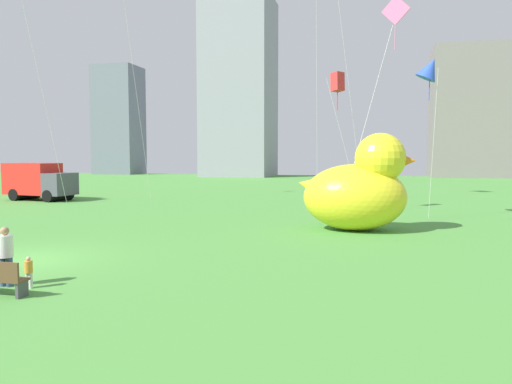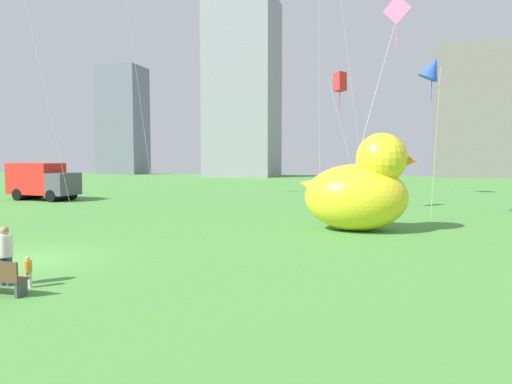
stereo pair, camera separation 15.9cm
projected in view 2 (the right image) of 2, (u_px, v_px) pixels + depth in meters
The scene contains 9 objects.
ground_plane at pixel (25, 260), 16.07m from camera, with size 140.00×140.00×0.00m, color #4B903C.
person_adult at pixel (5, 253), 12.88m from camera, with size 0.39×0.39×1.60m.
person_child at pixel (28, 270), 12.71m from camera, with size 0.21×0.21×0.84m.
giant_inflatable_duck at pixel (360, 189), 22.25m from camera, with size 5.41×3.47×4.48m.
box_truck at pixel (42, 182), 37.47m from camera, with size 5.70×3.03×2.85m.
city_skyline at pixel (283, 100), 79.99m from camera, with size 69.50×13.49×29.02m.
kite_pink at pixel (395, 20), 21.28m from camera, with size 3.11×2.72×10.44m.
kite_blue at pixel (432, 68), 25.73m from camera, with size 1.57×1.26×8.80m.
kite_red at pixel (340, 82), 29.06m from camera, with size 2.12×2.05×8.45m.
Camera 2 is at (11.20, -13.59, 3.48)m, focal length 34.06 mm.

